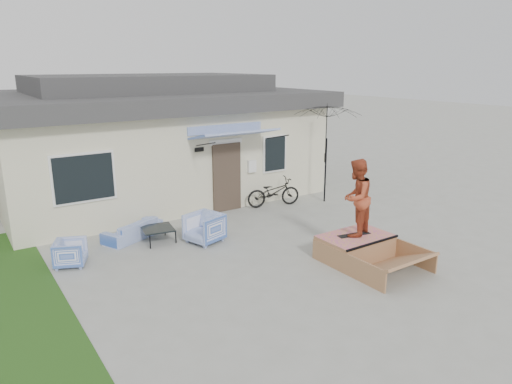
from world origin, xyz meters
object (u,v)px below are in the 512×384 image
loveseat (133,227)px  armchair_left (70,252)px  patio_umbrella (326,149)px  skateboard (354,234)px  skate_ramp (355,247)px  bicycle (273,189)px  skater (356,196)px  coffee_table (158,235)px  armchair_right (204,227)px

loveseat → armchair_left: size_ratio=2.44×
patio_umbrella → skateboard: size_ratio=3.12×
patio_umbrella → skate_ramp: bearing=-123.1°
bicycle → skater: size_ratio=0.98×
armchair_left → coffee_table: bearing=-58.4°
loveseat → armchair_right: size_ratio=1.96×
patio_umbrella → skateboard: patio_umbrella is taller
loveseat → skater: (3.89, -4.08, 1.17)m
armchair_left → bicycle: 6.60m
coffee_table → bicycle: (4.29, 0.91, 0.37)m
bicycle → patio_umbrella: size_ratio=0.68×
loveseat → patio_umbrella: 6.62m
armchair_left → coffee_table: size_ratio=0.88×
loveseat → skateboard: 5.64m
coffee_table → skate_ramp: skate_ramp is taller
coffee_table → skater: size_ratio=0.43×
loveseat → skateboard: loveseat is taller
skateboard → skate_ramp: bearing=-79.5°
coffee_table → bicycle: bearing=12.0°
armchair_left → bicycle: (6.49, 1.21, 0.22)m
patio_umbrella → armchair_right: bearing=-167.8°
skate_ramp → coffee_table: bearing=133.8°
coffee_table → skateboard: size_ratio=0.93×
armchair_right → patio_umbrella: bearing=84.4°
loveseat → armchair_left: 1.97m
bicycle → coffee_table: bearing=116.3°
armchair_right → patio_umbrella: 5.32m
loveseat → coffee_table: size_ratio=2.14×
loveseat → skater: 5.76m
coffee_table → skateboard: 4.91m
bicycle → skate_ramp: 4.53m
skateboard → armchair_right: bearing=141.3°
skate_ramp → armchair_right: bearing=130.3°
bicycle → patio_umbrella: (1.72, -0.50, 1.19)m
armchair_left → skateboard: bearing=-95.6°
skater → loveseat: bearing=-69.0°
skate_ramp → skateboard: size_ratio=2.65×
coffee_table → skater: skater is taller
armchair_right → skateboard: armchair_right is taller
armchair_left → bicycle: bicycle is taller
armchair_left → skate_ramp: armchair_left is taller
armchair_left → skate_ramp: bearing=-96.0°
coffee_table → patio_umbrella: (6.02, 0.41, 1.56)m
skater → bicycle: bearing=-123.5°
patio_umbrella → skater: (-2.57, -3.89, -0.26)m
armchair_left → loveseat: bearing=-39.0°
loveseat → armchair_left: (-1.75, -0.90, 0.02)m
skate_ramp → patio_umbrella: bearing=56.4°
skate_ramp → skater: 1.22m
patio_umbrella → skate_ramp: patio_umbrella is taller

